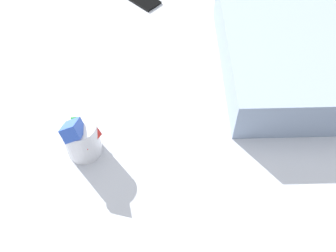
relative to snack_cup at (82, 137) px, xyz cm
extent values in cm
cube|color=#B7BCC6|center=(-8.70, 8.92, -15.06)|extent=(180.00, 140.00, 18.00)
cylinder|color=silver|center=(0.05, -0.04, -0.56)|extent=(9.00, 9.00, 11.00)
cube|color=yellow|center=(-0.23, 0.45, -2.82)|extent=(6.16, 5.72, 6.34)
cube|color=blue|center=(-2.23, -0.38, -0.73)|extent=(6.46, 5.18, 5.72)
cube|color=red|center=(0.15, 1.14, 1.36)|extent=(8.03, 8.42, 5.16)
cube|color=#268C33|center=(-0.29, 0.12, 3.45)|extent=(5.76, 5.27, 4.02)
cube|color=blue|center=(1.78, -0.89, 5.54)|extent=(6.66, 5.67, 6.84)
cube|color=#8C9EB7|center=(-28.41, 56.92, 0.44)|extent=(52.00, 36.00, 13.00)
camera|label=1|loc=(55.27, 20.14, 80.48)|focal=41.56mm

